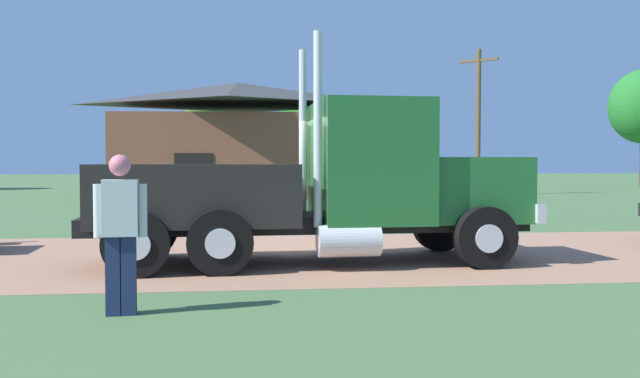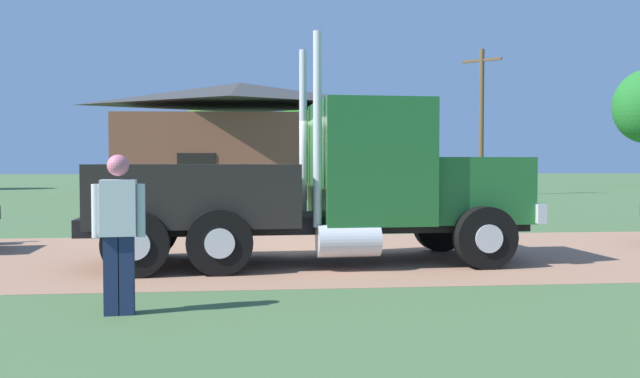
# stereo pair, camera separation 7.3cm
# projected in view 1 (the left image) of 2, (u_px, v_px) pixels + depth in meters

# --- Properties ---
(ground_plane) EXTENTS (200.00, 200.00, 0.00)m
(ground_plane) POSITION_uv_depth(u_px,v_px,m) (323.00, 255.00, 12.84)
(ground_plane) COLOR #48683B
(dirt_track) EXTENTS (120.00, 6.97, 0.01)m
(dirt_track) POSITION_uv_depth(u_px,v_px,m) (323.00, 255.00, 12.84)
(dirt_track) COLOR #A27358
(dirt_track) RESTS_ON ground_plane
(truck_foreground_white) EXTENTS (7.70, 2.93, 3.81)m
(truck_foreground_white) POSITION_uv_depth(u_px,v_px,m) (320.00, 189.00, 11.82)
(truck_foreground_white) COLOR black
(truck_foreground_white) RESTS_ON ground_plane
(visitor_walking_mid) EXTENTS (0.59, 0.29, 1.82)m
(visitor_walking_mid) POSITION_uv_depth(u_px,v_px,m) (121.00, 228.00, 7.72)
(visitor_walking_mid) COLOR silver
(visitor_walking_mid) RESTS_ON ground_plane
(shed_building) EXTENTS (12.83, 8.09, 5.91)m
(shed_building) POSITION_uv_depth(u_px,v_px,m) (237.00, 142.00, 35.56)
(shed_building) COLOR brown
(shed_building) RESTS_ON ground_plane
(utility_pole_near) EXTENTS (1.72, 1.59, 7.86)m
(utility_pole_near) POSITION_uv_depth(u_px,v_px,m) (478.00, 118.00, 36.91)
(utility_pole_near) COLOR brown
(utility_pole_near) RESTS_ON ground_plane
(tree_mid) EXTENTS (3.49, 3.49, 6.47)m
(tree_mid) POSITION_uv_depth(u_px,v_px,m) (201.00, 128.00, 54.06)
(tree_mid) COLOR #513823
(tree_mid) RESTS_ON ground_plane
(tree_right) EXTENTS (4.26, 4.26, 6.68)m
(tree_right) POSITION_uv_depth(u_px,v_px,m) (306.00, 128.00, 49.95)
(tree_right) COLOR #513823
(tree_right) RESTS_ON ground_plane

